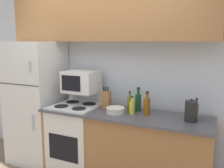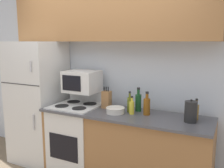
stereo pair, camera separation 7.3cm
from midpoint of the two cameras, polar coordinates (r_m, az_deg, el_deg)
The scene contains 14 objects.
wall_back at distance 3.50m, azimuth -0.74°, elevation 1.45°, with size 8.00×0.05×2.55m.
lower_cabinets at distance 3.24m, azimuth 2.04°, elevation -14.33°, with size 2.10×0.64×0.92m.
refrigerator at distance 3.87m, azimuth -17.37°, elevation -4.04°, with size 0.72×0.69×1.78m.
upper_cabinets at distance 3.33m, azimuth -2.16°, elevation 15.65°, with size 2.82×0.30×0.69m.
stove at distance 3.53m, azimuth -8.72°, elevation -11.94°, with size 0.60×0.63×1.09m.
microwave at distance 3.40m, azimuth -7.61°, elevation 0.57°, with size 0.44×0.38×0.29m.
knife_block at distance 3.26m, azimuth -1.98°, elevation -3.56°, with size 0.11×0.10×0.28m.
bowl at distance 3.04m, azimuth 0.11°, elevation -5.97°, with size 0.23×0.23×0.07m.
bottle_whiskey at distance 3.00m, azimuth 7.29°, elevation -4.92°, with size 0.08×0.08×0.28m.
bottle_olive_oil at distance 3.08m, azimuth 3.37°, elevation -4.58°, with size 0.06×0.06×0.26m.
bottle_wine_green at distance 3.14m, azimuth 5.33°, elevation -4.06°, with size 0.08×0.08×0.30m.
bottle_vinegar at distance 2.95m, azimuth 17.99°, elevation -5.85°, with size 0.06×0.06×0.24m.
bottle_cooking_spray at distance 3.01m, azimuth 3.87°, elevation -5.26°, with size 0.06×0.06×0.22m.
kettle at distance 2.84m, azimuth 16.90°, elevation -5.95°, with size 0.14×0.14×0.25m.
Camera 1 is at (1.48, -2.44, 1.77)m, focal length 40.00 mm.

